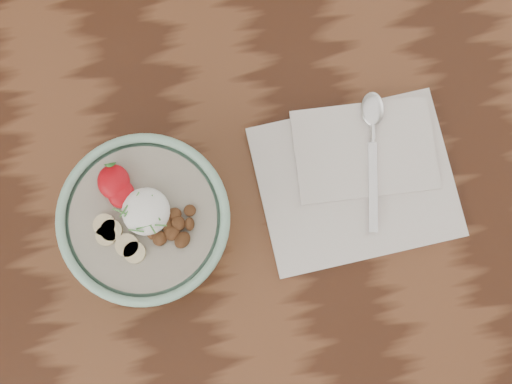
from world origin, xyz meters
TOP-DOWN VIEW (x-y plane):
  - table at (0.00, 0.00)cm, footprint 160.00×90.00cm
  - breakfast_bowl at (-21.26, -6.78)cm, footprint 19.15×19.15cm
  - napkin at (4.52, -5.18)cm, footprint 24.38×20.17cm
  - spoon at (7.36, 0.05)cm, footprint 5.52×17.61cm

SIDE VIEW (x-z plane):
  - table at x=0.00cm, z-range 28.20..103.20cm
  - napkin at x=4.52cm, z-range 74.88..76.34cm
  - spoon at x=7.36cm, z-range 76.38..77.31cm
  - breakfast_bowl at x=-21.26cm, z-range 75.09..87.89cm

